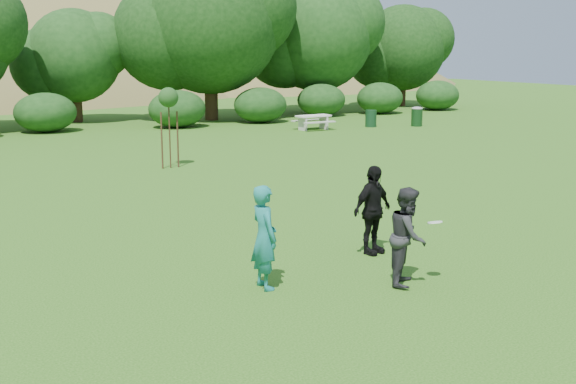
% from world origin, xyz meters
% --- Properties ---
extents(ground, '(120.00, 120.00, 0.00)m').
position_xyz_m(ground, '(0.00, 0.00, 0.00)').
color(ground, '#19470C').
rests_on(ground, ground).
extents(player_teal, '(0.49, 0.71, 1.88)m').
position_xyz_m(player_teal, '(-2.05, 0.45, 0.94)').
color(player_teal, '#186F6C').
rests_on(player_teal, ground).
extents(player_grey, '(1.10, 1.09, 1.80)m').
position_xyz_m(player_grey, '(0.29, -0.70, 0.90)').
color(player_grey, '#29292B').
rests_on(player_grey, ground).
extents(player_black, '(1.17, 0.69, 1.87)m').
position_xyz_m(player_black, '(0.95, 1.19, 0.93)').
color(player_black, black).
rests_on(player_black, ground).
extents(trash_can_near, '(0.60, 0.60, 0.90)m').
position_xyz_m(trash_can_near, '(15.72, 20.27, 0.45)').
color(trash_can_near, '#13361E').
rests_on(trash_can_near, ground).
extents(frisbee, '(0.27, 0.27, 0.08)m').
position_xyz_m(frisbee, '(0.65, -1.00, 1.17)').
color(frisbee, white).
rests_on(frisbee, ground).
extents(sapling, '(0.70, 0.70, 2.85)m').
position_xyz_m(sapling, '(1.49, 13.48, 2.42)').
color(sapling, '#3A2416').
rests_on(sapling, ground).
extents(picnic_table, '(1.80, 1.48, 0.76)m').
position_xyz_m(picnic_table, '(12.32, 20.71, 0.52)').
color(picnic_table, silver).
rests_on(picnic_table, ground).
extents(trash_can_lidded, '(0.60, 0.60, 1.05)m').
position_xyz_m(trash_can_lidded, '(18.04, 19.25, 0.54)').
color(trash_can_lidded, '#133516').
rests_on(trash_can_lidded, ground).
extents(tree_row, '(53.92, 10.38, 9.62)m').
position_xyz_m(tree_row, '(3.23, 28.68, 4.87)').
color(tree_row, '#3A2616').
rests_on(tree_row, ground).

